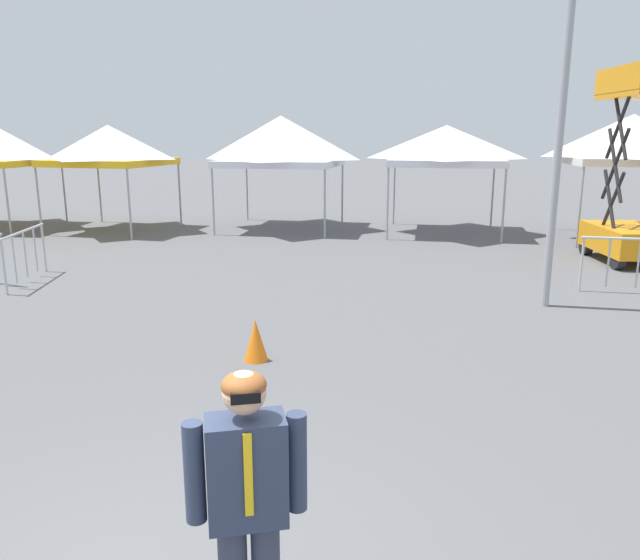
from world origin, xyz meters
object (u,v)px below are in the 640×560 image
at_px(canopy_tent_right_of_center, 446,145).
at_px(scissor_lift, 632,207).
at_px(person_foreground, 248,502).
at_px(traffic_cone_lot_center, 256,340).
at_px(canopy_tent_far_right, 632,139).
at_px(crowd_barrier_near_person, 639,255).
at_px(crowd_barrier_by_lift, 24,246).
at_px(canopy_tent_behind_center, 109,145).
at_px(canopy_tent_behind_left, 281,141).

xyz_separation_m(canopy_tent_right_of_center, scissor_lift, (4.26, -3.65, -1.31)).
xyz_separation_m(person_foreground, traffic_cone_lot_center, (-1.36, 4.63, -0.75)).
relative_size(canopy_tent_far_right, scissor_lift, 0.81).
bearing_deg(canopy_tent_right_of_center, crowd_barrier_near_person, -62.33).
relative_size(canopy_tent_far_right, crowd_barrier_by_lift, 1.75).
height_order(person_foreground, traffic_cone_lot_center, person_foreground).
height_order(canopy_tent_behind_center, crowd_barrier_near_person, canopy_tent_behind_center).
bearing_deg(scissor_lift, traffic_cone_lot_center, -130.45).
bearing_deg(scissor_lift, canopy_tent_far_right, 77.10).
xyz_separation_m(crowd_barrier_by_lift, crowd_barrier_near_person, (11.91, 1.36, 0.00)).
bearing_deg(canopy_tent_behind_left, canopy_tent_right_of_center, 0.46).
bearing_deg(crowd_barrier_near_person, person_foreground, -116.60).
distance_m(canopy_tent_behind_left, crowd_barrier_by_lift, 9.00).
xyz_separation_m(person_foreground, crowd_barrier_by_lift, (-7.22, 8.00, -0.28)).
relative_size(scissor_lift, crowd_barrier_near_person, 2.10).
bearing_deg(person_foreground, crowd_barrier_by_lift, 132.05).
xyz_separation_m(canopy_tent_far_right, crowd_barrier_by_lift, (-13.37, -7.94, -2.06)).
relative_size(canopy_tent_far_right, person_foreground, 2.01).
height_order(scissor_lift, traffic_cone_lot_center, scissor_lift).
height_order(scissor_lift, person_foreground, scissor_lift).
xyz_separation_m(canopy_tent_behind_center, crowd_barrier_near_person, (13.70, -5.39, -1.86)).
xyz_separation_m(crowd_barrier_by_lift, traffic_cone_lot_center, (5.85, -3.37, -0.47)).
distance_m(canopy_tent_behind_center, crowd_barrier_by_lift, 7.23).
distance_m(scissor_lift, person_foreground, 13.64).
xyz_separation_m(canopy_tent_behind_center, traffic_cone_lot_center, (7.64, -10.12, -2.33)).
distance_m(canopy_tent_far_right, scissor_lift, 3.80).
bearing_deg(crowd_barrier_near_person, scissor_lift, 77.76).
relative_size(canopy_tent_right_of_center, person_foreground, 1.90).
bearing_deg(crowd_barrier_near_person, canopy_tent_far_right, 77.42).
relative_size(canopy_tent_behind_left, person_foreground, 2.00).
distance_m(person_foreground, crowd_barrier_by_lift, 10.78).
bearing_deg(traffic_cone_lot_center, crowd_barrier_near_person, 38.03).
bearing_deg(person_foreground, crowd_barrier_near_person, 63.40).
relative_size(canopy_tent_behind_center, person_foreground, 1.90).
bearing_deg(crowd_barrier_by_lift, crowd_barrier_near_person, 6.52).
distance_m(canopy_tent_behind_center, crowd_barrier_near_person, 14.84).
height_order(canopy_tent_behind_left, scissor_lift, scissor_lift).
bearing_deg(scissor_lift, canopy_tent_right_of_center, 139.46).
bearing_deg(crowd_barrier_near_person, canopy_tent_behind_left, 141.83).
xyz_separation_m(scissor_lift, person_foreground, (-5.38, -12.54, -0.28)).
bearing_deg(canopy_tent_behind_center, canopy_tent_behind_left, 15.37).
xyz_separation_m(scissor_lift, crowd_barrier_by_lift, (-12.59, -4.54, -0.56)).
bearing_deg(scissor_lift, crowd_barrier_by_lift, -160.20).
height_order(canopy_tent_far_right, person_foreground, canopy_tent_far_right).
relative_size(scissor_lift, crowd_barrier_by_lift, 2.16).
distance_m(canopy_tent_behind_center, person_foreground, 17.36).
bearing_deg(canopy_tent_right_of_center, scissor_lift, -40.54).
distance_m(crowd_barrier_near_person, traffic_cone_lot_center, 7.70).
bearing_deg(person_foreground, canopy_tent_right_of_center, 86.07).
distance_m(canopy_tent_far_right, traffic_cone_lot_center, 13.82).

